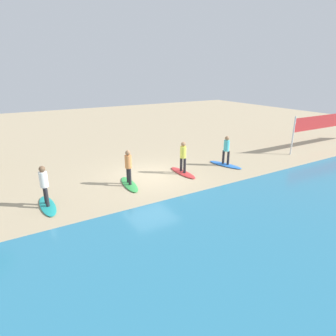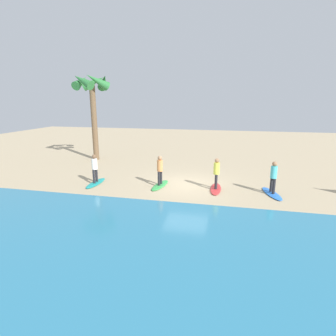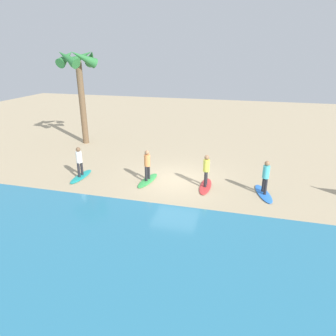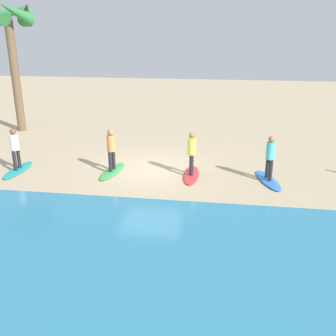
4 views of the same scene
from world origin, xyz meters
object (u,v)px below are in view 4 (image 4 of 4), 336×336
at_px(surfer_red, 192,150).
at_px(surfer_green, 111,147).
at_px(surfboard_red, 191,175).
at_px(surfboard_green, 112,171).
at_px(surfboard_teal, 18,170).
at_px(surfer_teal, 15,146).
at_px(surfboard_blue, 268,180).
at_px(palm_tree, 9,26).
at_px(surfer_blue, 270,155).

xyz_separation_m(surfer_red, surfer_green, (3.10, 0.05, 0.00)).
bearing_deg(surfer_green, surfboard_red, -179.16).
distance_m(surfer_red, surfboard_green, 3.26).
bearing_deg(surfboard_teal, surfer_teal, -0.55).
bearing_deg(surfboard_blue, palm_tree, -130.22).
height_order(surfer_red, surfer_green, same).
bearing_deg(surfboard_red, surfer_red, -91.05).
bearing_deg(surfer_green, surfer_red, -179.16).
xyz_separation_m(surfer_blue, surfer_green, (5.96, -0.10, 0.00)).
bearing_deg(palm_tree, surfer_blue, 155.37).
relative_size(surfer_green, palm_tree, 0.24).
bearing_deg(surfboard_blue, surfer_green, -106.54).
bearing_deg(surfer_blue, surfboard_teal, 1.87).
xyz_separation_m(surfboard_blue, surfer_teal, (9.70, 0.32, 0.99)).
distance_m(surfboard_green, palm_tree, 10.47).
bearing_deg(surfboard_red, surfer_blue, 86.06).
relative_size(surfer_green, surfboard_teal, 0.78).
relative_size(surfboard_blue, surfer_red, 1.28).
bearing_deg(surfer_blue, surfer_red, -2.89).
height_order(surfboard_blue, surfer_blue, surfer_blue).
relative_size(surfer_teal, palm_tree, 0.24).
bearing_deg(surfboard_teal, palm_tree, -153.91).
bearing_deg(surfer_red, palm_tree, -29.93).
xyz_separation_m(surfboard_blue, surfer_blue, (0.00, -0.00, 0.99)).
distance_m(surfer_blue, surfer_teal, 9.71).
bearing_deg(palm_tree, surfboard_blue, 155.37).
height_order(surfboard_red, surfboard_teal, same).
bearing_deg(surfboard_green, surfer_blue, 96.05).
xyz_separation_m(surfer_blue, palm_tree, (12.81, -5.87, 4.42)).
height_order(surfboard_teal, surfer_teal, surfer_teal).
relative_size(surfer_green, surfer_teal, 1.00).
bearing_deg(palm_tree, surfboard_teal, 116.63).
relative_size(surfer_blue, surfer_red, 1.00).
height_order(surfboard_red, surfer_red, surfer_red).
height_order(surfer_blue, surfer_red, same).
bearing_deg(surfer_red, surfboard_teal, 3.86).
xyz_separation_m(surfboard_teal, palm_tree, (3.10, -6.19, 5.42)).
distance_m(surfboard_green, surfboard_teal, 3.77).
bearing_deg(surfer_teal, surfer_blue, -178.13).
xyz_separation_m(surfboard_blue, palm_tree, (12.81, -5.87, 5.42)).
distance_m(surfboard_blue, surfer_blue, 0.99).
distance_m(surfer_green, surfboard_teal, 3.89).
xyz_separation_m(surfer_green, surfer_teal, (3.74, 0.42, 0.00)).
relative_size(surfboard_red, surfer_teal, 1.28).
xyz_separation_m(surfer_blue, surfboard_green, (5.96, -0.10, -0.99)).
xyz_separation_m(surfboard_blue, surfboard_green, (5.96, -0.10, 0.00)).
bearing_deg(surfboard_blue, surfboard_green, -106.54).
bearing_deg(surfboard_teal, surfboard_red, 93.31).
height_order(surfer_red, surfboard_teal, surfer_red).
bearing_deg(surfer_green, surfboard_green, 0.00).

